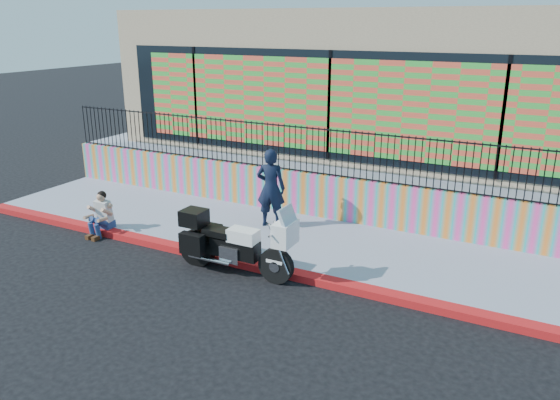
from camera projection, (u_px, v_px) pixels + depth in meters
The scene contains 10 objects.
ground at pixel (250, 268), 11.47m from camera, with size 90.00×90.00×0.00m, color black.
red_curb at pixel (250, 264), 11.44m from camera, with size 16.00×0.30×0.15m, color red.
sidewalk at pixel (285, 238), 12.84m from camera, with size 16.00×3.00×0.15m, color #898FA4.
mural_wall at pixel (314, 195), 13.99m from camera, with size 16.00×0.20×1.10m, color #FF439E.
metal_fence at pixel (315, 151), 13.63m from camera, with size 15.80×0.04×1.20m, color black, non-canonical shape.
elevated_platform at pixel (376, 156), 18.31m from camera, with size 16.00×10.00×1.25m, color #898FA4.
storefront_building at pixel (378, 77), 17.31m from camera, with size 14.00×8.06×4.00m.
police_motorcycle at pixel (233, 242), 11.04m from camera, with size 2.60×0.86×1.62m.
police_officer at pixel (271, 188), 13.12m from camera, with size 0.70×0.46×1.93m, color black.
seated_man at pixel (100, 218), 13.05m from camera, with size 0.54×0.71×1.06m.
Camera 1 is at (5.38, -8.98, 4.93)m, focal length 35.00 mm.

